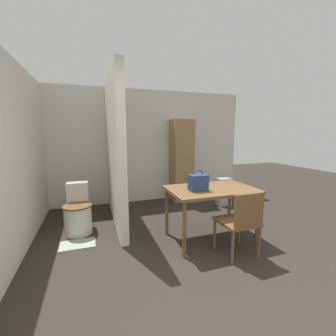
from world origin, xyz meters
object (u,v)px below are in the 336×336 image
(wooden_chair, at_px, (241,220))
(space_heater, at_px, (224,192))
(handbag, at_px, (198,182))
(wooden_cabinet, at_px, (182,161))
(toilet, at_px, (78,214))
(dining_table, at_px, (211,193))

(wooden_chair, bearing_deg, space_heater, 61.21)
(wooden_chair, relative_size, handbag, 2.91)
(space_heater, bearing_deg, handbag, -133.77)
(wooden_cabinet, bearing_deg, space_heater, -41.93)
(toilet, xyz_separation_m, space_heater, (2.92, 0.43, -0.01))
(wooden_chair, height_order, wooden_cabinet, wooden_cabinet)
(dining_table, distance_m, space_heater, 1.73)
(dining_table, height_order, toilet, dining_table)
(wooden_cabinet, height_order, space_heater, wooden_cabinet)
(dining_table, relative_size, handbag, 4.21)
(dining_table, relative_size, wooden_chair, 1.45)
(toilet, height_order, space_heater, toilet)
(wooden_chair, bearing_deg, dining_table, 100.59)
(space_heater, bearing_deg, dining_table, -129.24)
(wooden_chair, distance_m, toilet, 2.44)
(handbag, relative_size, wooden_cabinet, 0.16)
(wooden_chair, relative_size, wooden_cabinet, 0.46)
(handbag, distance_m, wooden_cabinet, 2.09)
(wooden_chair, bearing_deg, handbag, 124.56)
(dining_table, distance_m, wooden_chair, 0.60)
(wooden_chair, bearing_deg, wooden_cabinet, 83.23)
(dining_table, distance_m, toilet, 2.09)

